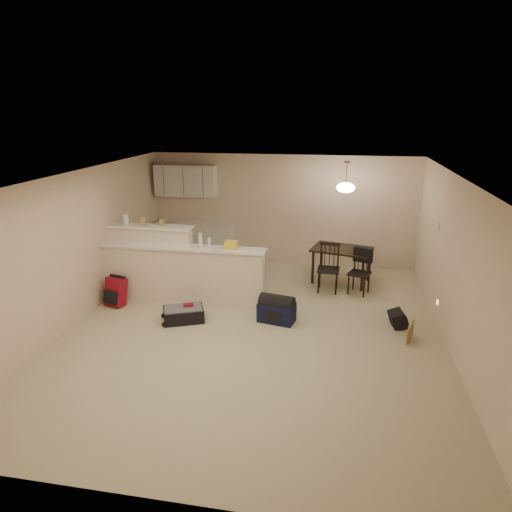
% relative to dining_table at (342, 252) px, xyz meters
% --- Properties ---
extents(room, '(7.00, 7.02, 2.50)m').
position_rel_dining_table_xyz_m(room, '(-1.37, -2.47, 0.60)').
color(room, '#C5B997').
rests_on(room, ground).
extents(breakfast_bar, '(3.08, 0.58, 1.39)m').
position_rel_dining_table_xyz_m(breakfast_bar, '(-3.13, -1.49, -0.04)').
color(breakfast_bar, beige).
rests_on(breakfast_bar, ground).
extents(upper_cabinets, '(1.40, 0.34, 0.70)m').
position_rel_dining_table_xyz_m(upper_cabinets, '(-3.57, 0.85, 1.25)').
color(upper_cabinets, white).
rests_on(upper_cabinets, room).
extents(kitchen_counter, '(1.80, 0.60, 0.90)m').
position_rel_dining_table_xyz_m(kitchen_counter, '(-3.37, 0.72, -0.20)').
color(kitchen_counter, white).
rests_on(kitchen_counter, ground).
extents(thermostat, '(0.02, 0.12, 0.12)m').
position_rel_dining_table_xyz_m(thermostat, '(1.62, -0.92, 0.85)').
color(thermostat, beige).
rests_on(thermostat, room).
extents(jar, '(0.10, 0.10, 0.20)m').
position_rel_dining_table_xyz_m(jar, '(-4.01, -1.35, 0.84)').
color(jar, silver).
rests_on(jar, breakfast_bar).
extents(cereal_box, '(0.10, 0.07, 0.16)m').
position_rel_dining_table_xyz_m(cereal_box, '(-3.67, -1.35, 0.82)').
color(cereal_box, '#A68855').
rests_on(cereal_box, breakfast_bar).
extents(small_box, '(0.08, 0.06, 0.12)m').
position_rel_dining_table_xyz_m(small_box, '(-3.31, -1.35, 0.80)').
color(small_box, '#A68855').
rests_on(small_box, breakfast_bar).
extents(bottle_a, '(0.07, 0.07, 0.26)m').
position_rel_dining_table_xyz_m(bottle_a, '(-2.51, -1.57, 0.57)').
color(bottle_a, silver).
rests_on(bottle_a, breakfast_bar).
extents(bottle_b, '(0.06, 0.06, 0.18)m').
position_rel_dining_table_xyz_m(bottle_b, '(-2.35, -1.57, 0.53)').
color(bottle_b, silver).
rests_on(bottle_b, breakfast_bar).
extents(bag_lump, '(0.22, 0.18, 0.14)m').
position_rel_dining_table_xyz_m(bag_lump, '(-1.95, -1.57, 0.51)').
color(bag_lump, '#A68855').
rests_on(bag_lump, breakfast_bar).
extents(dining_table, '(1.33, 1.04, 0.73)m').
position_rel_dining_table_xyz_m(dining_table, '(0.00, 0.00, 0.00)').
color(dining_table, black).
rests_on(dining_table, ground).
extents(pendant_lamp, '(0.36, 0.36, 0.62)m').
position_rel_dining_table_xyz_m(pendant_lamp, '(0.00, 0.00, 1.34)').
color(pendant_lamp, brown).
rests_on(pendant_lamp, room).
extents(dining_chair_near, '(0.43, 0.41, 0.96)m').
position_rel_dining_table_xyz_m(dining_chair_near, '(-0.25, -0.56, -0.17)').
color(dining_chair_near, black).
rests_on(dining_chair_near, ground).
extents(dining_chair_far, '(0.49, 0.48, 0.88)m').
position_rel_dining_table_xyz_m(dining_chair_far, '(0.35, -0.56, -0.21)').
color(dining_chair_far, black).
rests_on(dining_chair_far, ground).
extents(suitcase, '(0.79, 0.66, 0.23)m').
position_rel_dining_table_xyz_m(suitcase, '(-2.62, -2.33, -0.53)').
color(suitcase, black).
rests_on(suitcase, ground).
extents(red_backpack, '(0.40, 0.31, 0.52)m').
position_rel_dining_table_xyz_m(red_backpack, '(-4.05, -1.93, -0.38)').
color(red_backpack, maroon).
rests_on(red_backpack, ground).
extents(navy_duffel, '(0.66, 0.45, 0.33)m').
position_rel_dining_table_xyz_m(navy_duffel, '(-1.06, -2.08, -0.48)').
color(navy_duffel, '#101333').
rests_on(navy_duffel, ground).
extents(black_daypack, '(0.27, 0.34, 0.27)m').
position_rel_dining_table_xyz_m(black_daypack, '(0.94, -1.92, -0.51)').
color(black_daypack, black).
rests_on(black_daypack, ground).
extents(cardboard_sheet, '(0.16, 0.35, 0.28)m').
position_rel_dining_table_xyz_m(cardboard_sheet, '(1.07, -2.41, -0.50)').
color(cardboard_sheet, '#A68855').
rests_on(cardboard_sheet, ground).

